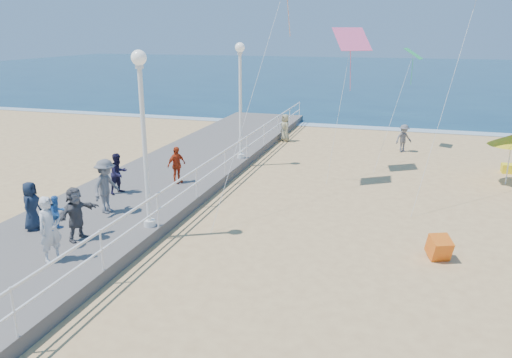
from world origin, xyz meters
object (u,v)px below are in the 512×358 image
(beach_walker_c, at_px, (285,128))
(beach_walker_a, at_px, (404,138))
(spectator_4, at_px, (31,206))
(toddler_held, at_px, (57,213))
(box_kite, at_px, (439,250))
(beach_chair_left, at_px, (508,168))
(spectator_2, at_px, (106,186))
(spectator_3, at_px, (177,165))
(woman_holding_toddler, at_px, (50,229))
(spectator_7, at_px, (118,173))
(lamp_post_far, at_px, (240,89))
(beach_umbrella, at_px, (512,140))
(lamp_post_mid, at_px, (143,122))
(spectator_5, at_px, (76,214))

(beach_walker_c, bearing_deg, beach_walker_a, 45.82)
(spectator_4, height_order, beach_walker_a, spectator_4)
(toddler_held, xyz_separation_m, spectator_4, (-2.16, 1.50, -0.55))
(toddler_held, distance_m, box_kite, 10.46)
(box_kite, relative_size, beach_chair_left, 1.09)
(spectator_2, relative_size, spectator_3, 1.24)
(woman_holding_toddler, relative_size, toddler_held, 1.94)
(spectator_2, distance_m, spectator_7, 2.09)
(spectator_3, relative_size, beach_walker_c, 0.92)
(spectator_7, relative_size, beach_walker_c, 0.95)
(spectator_3, xyz_separation_m, spectator_4, (-2.10, -5.70, 0.02))
(lamp_post_far, bearing_deg, beach_walker_a, 35.46)
(woman_holding_toddler, xyz_separation_m, beach_umbrella, (12.90, 12.29, 0.62))
(beach_walker_a, bearing_deg, beach_chair_left, -68.44)
(lamp_post_far, bearing_deg, beach_umbrella, 2.01)
(lamp_post_far, relative_size, toddler_held, 5.80)
(beach_chair_left, bearing_deg, toddler_held, -132.95)
(woman_holding_toddler, distance_m, toddler_held, 0.47)
(lamp_post_mid, bearing_deg, spectator_7, 135.13)
(toddler_held, xyz_separation_m, spectator_2, (-0.80, 3.44, -0.40))
(spectator_2, xyz_separation_m, beach_walker_c, (2.65, 14.28, -0.52))
(lamp_post_mid, xyz_separation_m, beach_walker_a, (7.37, 14.25, -2.92))
(beach_chair_left, bearing_deg, beach_walker_c, 162.34)
(spectator_2, relative_size, beach_umbrella, 0.85)
(lamp_post_far, bearing_deg, spectator_4, -107.75)
(spectator_4, bearing_deg, beach_chair_left, -62.72)
(box_kite, xyz_separation_m, beach_chair_left, (3.48, 10.41, -0.10))
(lamp_post_far, height_order, spectator_5, lamp_post_far)
(lamp_post_far, bearing_deg, spectator_3, -104.51)
(beach_walker_a, bearing_deg, box_kite, -121.85)
(lamp_post_mid, bearing_deg, beach_umbrella, 38.98)
(spectator_2, distance_m, beach_chair_left, 17.61)
(spectator_7, distance_m, beach_walker_c, 12.80)
(box_kite, xyz_separation_m, beach_umbrella, (3.07, 8.42, 1.61))
(spectator_7, xyz_separation_m, beach_chair_left, (14.70, 8.73, -0.96))
(spectator_3, bearing_deg, toddler_held, -153.69)
(spectator_2, bearing_deg, spectator_7, 24.24)
(spectator_5, bearing_deg, woman_holding_toddler, -158.53)
(lamp_post_mid, relative_size, woman_holding_toddler, 3.00)
(woman_holding_toddler, xyz_separation_m, spectator_2, (-0.65, 3.59, 0.03))
(spectator_5, xyz_separation_m, beach_chair_left, (13.53, 12.90, -0.99))
(spectator_3, bearing_deg, spectator_2, -165.43)
(lamp_post_mid, distance_m, toddler_held, 3.54)
(spectator_3, distance_m, beach_walker_a, 12.99)
(lamp_post_far, bearing_deg, spectator_2, -103.07)
(lamp_post_far, relative_size, beach_walker_a, 3.61)
(spectator_2, xyz_separation_m, beach_walker_a, (9.29, 13.54, -0.58))
(beach_chair_left, bearing_deg, spectator_4, -140.49)
(toddler_held, bearing_deg, spectator_4, 73.75)
(toddler_held, height_order, beach_chair_left, toddler_held)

